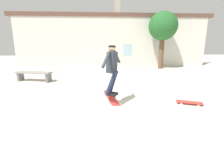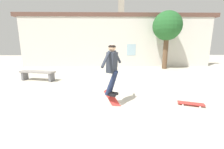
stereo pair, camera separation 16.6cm
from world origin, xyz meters
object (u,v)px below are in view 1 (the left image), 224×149
Objects in this scene: park_bench at (34,74)px; skateboard_flipping at (113,101)px; skateboard_resting at (189,102)px; tree_right at (163,27)px; skater at (112,65)px.

park_bench is 2.49× the size of skateboard_flipping.
skateboard_resting is at bearing -14.55° from park_bench.
tree_right reaches higher than skater.
skater is (-4.14, -6.78, -1.80)m from tree_right.
tree_right is 9.10m from park_bench.
tree_right reaches higher than park_bench.
skateboard_resting is (2.43, -0.09, -0.07)m from skateboard_flipping.
skateboard_flipping is (3.83, -3.23, -0.23)m from park_bench.
tree_right is at bearing 37.39° from park_bench.
skater is 1.93× the size of skateboard_resting.
skater reaches higher than skateboard_resting.
park_bench is 7.10m from skateboard_resting.
tree_right is 2.69× the size of skater.
park_bench is 1.22× the size of skater.
skateboard_flipping is (-4.10, -6.77, -2.93)m from tree_right.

